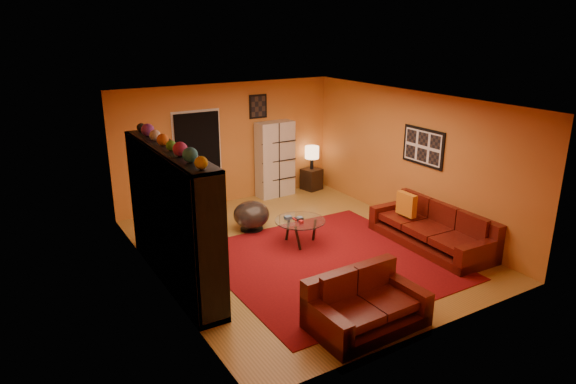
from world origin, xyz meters
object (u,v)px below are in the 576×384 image
tv (174,219)px  table_lamp (312,153)px  loveseat (363,304)px  side_table (312,179)px  coffee_table (300,223)px  entertainment_unit (172,217)px  storage_cabinet (275,159)px  bowl_chair (251,215)px  sofa (435,230)px

tv → table_lamp: tv is taller
loveseat → table_lamp: (2.60, 5.17, 0.61)m
loveseat → side_table: loveseat is taller
coffee_table → entertainment_unit: bearing=-175.6°
storage_cabinet → bowl_chair: storage_cabinet is taller
bowl_chair → table_lamp: bearing=32.6°
sofa → coffee_table: 2.41m
sofa → table_lamp: (-0.11, 3.82, 0.61)m
entertainment_unit → side_table: (4.31, 2.75, -0.80)m
bowl_chair → sofa: bearing=-42.6°
loveseat → storage_cabinet: 5.50m
side_table → table_lamp: 0.64m
tv → table_lamp: (4.26, 2.68, -0.09)m
loveseat → table_lamp: 5.82m
entertainment_unit → side_table: size_ratio=6.00×
loveseat → bowl_chair: (0.22, 3.64, 0.02)m
bowl_chair → side_table: (2.38, 1.53, -0.05)m
storage_cabinet → coffee_table: bearing=-113.7°
entertainment_unit → tv: (0.05, 0.07, -0.07)m
entertainment_unit → sofa: size_ratio=1.28×
tv → table_lamp: 5.03m
tv → coffee_table: tv is taller
entertainment_unit → side_table: entertainment_unit is taller
entertainment_unit → side_table: bearing=32.6°
entertainment_unit → sofa: 4.61m
tv → loveseat: size_ratio=0.60×
loveseat → coffee_table: size_ratio=1.70×
entertainment_unit → storage_cabinet: size_ratio=1.75×
entertainment_unit → table_lamp: entertainment_unit is taller
tv → table_lamp: bearing=-57.8°
bowl_chair → table_lamp: 2.89m
entertainment_unit → loveseat: entertainment_unit is taller
loveseat → storage_cabinet: bearing=-19.1°
storage_cabinet → loveseat: bearing=-110.7°
side_table → table_lamp: table_lamp is taller
sofa → tv: bearing=167.1°
tv → side_table: size_ratio=1.83×
entertainment_unit → table_lamp: bearing=32.6°
side_table → tv: bearing=-147.8°
entertainment_unit → storage_cabinet: bearing=40.0°
sofa → coffee_table: size_ratio=2.60×
sofa → loveseat: 3.03m
loveseat → bowl_chair: loveseat is taller
storage_cabinet → side_table: bearing=-6.2°
tv → bowl_chair: (1.87, 1.16, -0.68)m
sofa → bowl_chair: (-2.49, 2.29, 0.02)m
sofa → side_table: 3.82m
coffee_table → storage_cabinet: storage_cabinet is taller
loveseat → bowl_chair: size_ratio=2.22×
entertainment_unit → sofa: bearing=-13.6°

